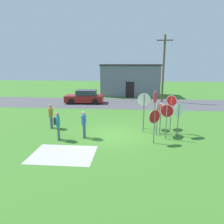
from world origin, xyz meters
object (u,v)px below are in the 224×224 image
object	(u,v)px
parked_car_on_street	(85,97)
person_with_sunhat	(84,123)
stop_sign_far_back	(144,105)
stop_sign_leaning_right	(178,114)
person_in_blue	(51,115)
stop_sign_tallest	(154,121)
utility_pole	(163,68)
stop_sign_rear_right	(171,108)
person_on_left	(58,124)
stop_sign_low_front	(157,112)
stop_sign_nearest	(144,105)
stop_sign_center_cluster	(155,102)
stop_sign_rear_left	(167,116)
stop_sign_leaning_left	(161,114)

from	to	relation	value
parked_car_on_street	person_with_sunhat	bearing A→B (deg)	-78.05
parked_car_on_street	stop_sign_far_back	bearing A→B (deg)	-58.03
stop_sign_leaning_right	person_in_blue	distance (m)	8.59
parked_car_on_street	stop_sign_tallest	bearing A→B (deg)	-60.86
utility_pole	stop_sign_rear_right	size ratio (longest dim) A/B	3.03
stop_sign_tallest	person_on_left	world-z (taller)	stop_sign_tallest
utility_pole	stop_sign_low_front	xyz separation A→B (m)	(-2.06, -11.96, -2.44)
person_with_sunhat	person_on_left	xyz separation A→B (m)	(-1.48, -0.48, 0.03)
stop_sign_rear_right	stop_sign_nearest	bearing A→B (deg)	157.28
parked_car_on_street	stop_sign_rear_right	world-z (taller)	stop_sign_rear_right
stop_sign_leaning_right	stop_sign_tallest	distance (m)	2.11
stop_sign_center_cluster	stop_sign_tallest	distance (m)	3.08
parked_car_on_street	person_in_blue	world-z (taller)	person_in_blue
utility_pole	parked_car_on_street	bearing A→B (deg)	-169.62
stop_sign_leaning_right	stop_sign_nearest	xyz separation A→B (m)	(-2.02, 1.40, 0.23)
parked_car_on_street	person_with_sunhat	world-z (taller)	person_with_sunhat
stop_sign_leaning_right	stop_sign_tallest	xyz separation A→B (m)	(-1.62, -1.35, -0.09)
stop_sign_center_cluster	stop_sign_rear_right	size ratio (longest dim) A/B	1.06
person_in_blue	person_with_sunhat	world-z (taller)	same
stop_sign_rear_left	stop_sign_far_back	xyz separation A→B (m)	(-1.27, 1.27, 0.35)
person_in_blue	parked_car_on_street	bearing A→B (deg)	87.75
parked_car_on_street	stop_sign_rear_right	bearing A→B (deg)	-51.05
parked_car_on_street	stop_sign_tallest	world-z (taller)	stop_sign_tallest
stop_sign_leaning_right	stop_sign_low_front	size ratio (longest dim) A/B	0.96
stop_sign_low_front	stop_sign_tallest	world-z (taller)	stop_sign_low_front
stop_sign_rear_left	stop_sign_center_cluster	bearing A→B (deg)	100.72
parked_car_on_street	stop_sign_center_cluster	xyz separation A→B (m)	(6.91, -8.72, 1.16)
stop_sign_leaning_right	person_in_blue	xyz separation A→B (m)	(-8.53, 0.93, -0.50)
stop_sign_nearest	stop_sign_low_front	world-z (taller)	stop_sign_nearest
utility_pole	stop_sign_low_front	size ratio (longest dim) A/B	3.43
stop_sign_center_cluster	person_on_left	world-z (taller)	stop_sign_center_cluster
utility_pole	person_on_left	distance (m)	15.84
stop_sign_tallest	stop_sign_rear_right	bearing A→B (deg)	57.73
stop_sign_rear_left	stop_sign_rear_right	bearing A→B (deg)	69.16
person_in_blue	stop_sign_low_front	bearing A→B (deg)	-6.87
parked_car_on_street	stop_sign_low_front	bearing A→B (deg)	-56.37
stop_sign_center_cluster	stop_sign_tallest	world-z (taller)	stop_sign_center_cluster
stop_sign_nearest	person_with_sunhat	distance (m)	4.43
stop_sign_far_back	stop_sign_nearest	distance (m)	0.75
person_on_left	parked_car_on_street	bearing A→B (deg)	94.34
stop_sign_center_cluster	person_on_left	xyz separation A→B (m)	(-6.02, -2.96, -0.86)
stop_sign_rear_right	stop_sign_leaning_left	bearing A→B (deg)	-159.71
stop_sign_leaning_right	stop_sign_nearest	size ratio (longest dim) A/B	0.86
stop_sign_leaning_left	person_on_left	size ratio (longest dim) A/B	1.19
parked_car_on_street	stop_sign_nearest	world-z (taller)	stop_sign_nearest
utility_pole	stop_sign_rear_left	size ratio (longest dim) A/B	3.52
stop_sign_rear_right	person_with_sunhat	xyz separation A→B (m)	(-5.46, -1.50, -0.74)
utility_pole	person_with_sunhat	world-z (taller)	utility_pole
stop_sign_far_back	stop_sign_low_front	size ratio (longest dim) A/B	1.19
stop_sign_leaning_left	stop_sign_center_cluster	world-z (taller)	stop_sign_center_cluster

